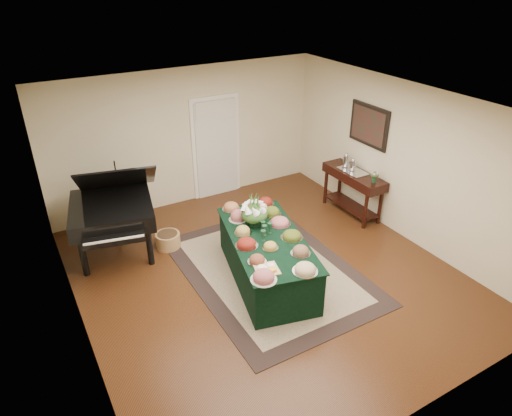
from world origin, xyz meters
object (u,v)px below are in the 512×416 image
buffet_table (267,258)px  grand_piano (112,210)px  mahogany_sideboard (353,181)px  floral_centerpiece (254,211)px

buffet_table → grand_piano: bearing=133.3°
grand_piano → mahogany_sideboard: (4.34, -0.91, -0.13)m
floral_centerpiece → grand_piano: (-1.82, 1.50, -0.20)m
floral_centerpiece → mahogany_sideboard: 2.61m
floral_centerpiece → grand_piano: size_ratio=0.24×
floral_centerpiece → buffet_table: bearing=-93.2°
buffet_table → mahogany_sideboard: mahogany_sideboard is taller
mahogany_sideboard → grand_piano: bearing=168.2°
buffet_table → floral_centerpiece: 0.75m
buffet_table → mahogany_sideboard: size_ratio=1.72×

